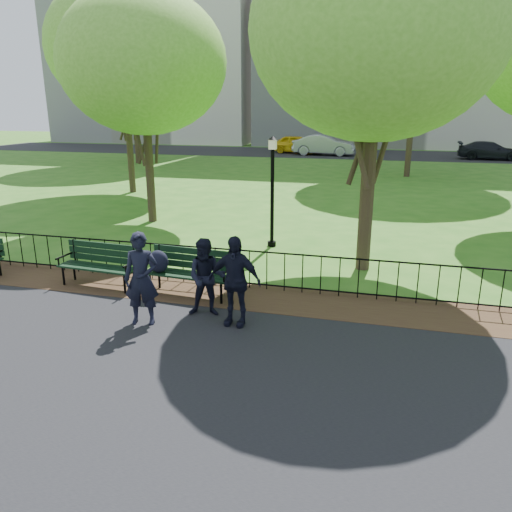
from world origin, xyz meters
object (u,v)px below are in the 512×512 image
(tree_near_e, at_px, (378,30))
(sedan_dark, at_px, (490,151))
(sedan_silver, at_px, (324,145))
(lamppost, at_px, (272,188))
(tree_near_w, at_px, (143,62))
(taxi, at_px, (297,144))
(tree_far_w, at_px, (130,38))
(person_right, at_px, (234,281))
(tree_far_e, at_px, (422,5))
(person_mid, at_px, (207,277))
(park_bench_main, at_px, (176,264))
(tree_mid_w, at_px, (123,47))
(person_left, at_px, (141,279))
(park_bench_left_a, at_px, (100,260))

(tree_near_e, bearing_deg, sedan_dark, 75.20)
(sedan_silver, bearing_deg, sedan_dark, -88.93)
(lamppost, bearing_deg, tree_near_e, -28.10)
(tree_near_w, bearing_deg, taxi, 89.33)
(tree_near_e, distance_m, tree_far_w, 26.37)
(person_right, bearing_deg, sedan_dark, 75.47)
(tree_far_e, height_order, sedan_dark, tree_far_e)
(taxi, height_order, sedan_silver, sedan_silver)
(taxi, bearing_deg, person_mid, -158.52)
(person_right, bearing_deg, taxi, 100.44)
(park_bench_main, bearing_deg, tree_mid_w, 126.73)
(lamppost, distance_m, person_left, 6.05)
(tree_mid_w, bearing_deg, park_bench_left_a, -64.83)
(lamppost, distance_m, tree_far_e, 18.46)
(tree_mid_w, bearing_deg, tree_far_w, 116.52)
(person_mid, bearing_deg, park_bench_main, 126.82)
(tree_near_e, relative_size, tree_mid_w, 0.87)
(sedan_dark, bearing_deg, tree_near_e, 168.06)
(tree_far_e, relative_size, person_left, 7.35)
(tree_near_e, bearing_deg, park_bench_left_a, -153.82)
(tree_near_w, bearing_deg, tree_near_e, -25.13)
(tree_far_w, bearing_deg, sedan_silver, 36.72)
(tree_far_e, distance_m, tree_far_w, 18.43)
(tree_near_e, height_order, tree_mid_w, tree_mid_w)
(park_bench_main, bearing_deg, sedan_silver, 96.42)
(tree_mid_w, xyz_separation_m, tree_far_w, (-5.59, 11.19, 1.82))
(sedan_dark, bearing_deg, park_bench_left_a, 160.06)
(park_bench_main, xyz_separation_m, lamppost, (1.10, 4.31, 1.03))
(sedan_silver, bearing_deg, lamppost, -173.89)
(person_left, relative_size, taxi, 0.40)
(tree_near_w, xyz_separation_m, sedan_silver, (2.73, 25.56, -4.46))
(tree_far_e, height_order, person_right, tree_far_e)
(tree_far_w, distance_m, person_left, 28.77)
(sedan_silver, height_order, sedan_dark, sedan_silver)
(person_left, height_order, person_right, person_left)
(park_bench_main, bearing_deg, person_right, -30.24)
(park_bench_left_a, distance_m, sedan_dark, 34.45)
(sedan_silver, bearing_deg, person_mid, -174.72)
(tree_far_w, bearing_deg, park_bench_main, -60.52)
(park_bench_left_a, height_order, person_left, person_left)
(person_left, bearing_deg, park_bench_left_a, 126.09)
(lamppost, bearing_deg, park_bench_left_a, -125.33)
(tree_near_w, relative_size, sedan_silver, 1.53)
(lamppost, distance_m, tree_near_e, 4.91)
(park_bench_main, relative_size, sedan_dark, 0.43)
(taxi, distance_m, sedan_dark, 14.95)
(park_bench_left_a, distance_m, person_left, 2.53)
(person_left, distance_m, person_mid, 1.23)
(park_bench_main, relative_size, person_mid, 1.28)
(lamppost, xyz_separation_m, person_left, (-1.10, -5.89, -0.82))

